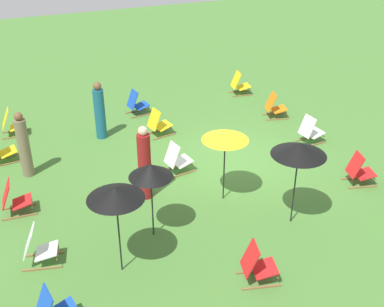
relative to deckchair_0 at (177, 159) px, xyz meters
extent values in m
plane|color=#477A33|center=(-0.08, -1.59, -0.37)|extent=(40.00, 40.00, 0.00)
cube|color=olive|center=(-0.21, -0.09, -0.35)|extent=(0.15, 0.76, 0.04)
cube|color=olive|center=(0.23, -0.02, -0.35)|extent=(0.15, 0.76, 0.04)
cube|color=white|center=(0.02, -0.15, -0.10)|extent=(0.54, 0.50, 0.13)
cube|color=white|center=(-0.02, 0.14, 0.18)|extent=(0.51, 0.32, 0.57)
cylinder|color=olive|center=(0.05, -0.35, -0.17)|extent=(0.44, 0.09, 0.03)
cube|color=olive|center=(-2.54, -3.95, -0.35)|extent=(0.24, 0.74, 0.04)
cube|color=olive|center=(-2.12, -4.07, -0.35)|extent=(0.24, 0.74, 0.04)
cube|color=red|center=(-2.36, -4.10, -0.10)|extent=(0.58, 0.55, 0.13)
cube|color=red|center=(-2.28, -3.81, 0.18)|extent=(0.53, 0.37, 0.57)
cylinder|color=olive|center=(-2.41, -4.30, -0.17)|extent=(0.43, 0.14, 0.03)
cube|color=olive|center=(3.75, 3.70, -0.35)|extent=(0.10, 0.76, 0.04)
cube|color=olive|center=(4.19, 3.66, -0.35)|extent=(0.10, 0.76, 0.04)
cube|color=yellow|center=(3.96, 3.58, -0.10)|extent=(0.51, 0.47, 0.13)
cube|color=yellow|center=(3.99, 3.88, 0.18)|extent=(0.50, 0.29, 0.57)
cylinder|color=olive|center=(3.95, 3.38, -0.17)|extent=(0.44, 0.06, 0.03)
cube|color=olive|center=(-0.16, -4.25, -0.35)|extent=(0.09, 0.76, 0.04)
cube|color=olive|center=(0.28, -4.22, -0.35)|extent=(0.09, 0.76, 0.04)
cube|color=white|center=(0.06, -4.33, -0.10)|extent=(0.51, 0.47, 0.13)
cube|color=white|center=(0.04, -4.03, 0.18)|extent=(0.50, 0.28, 0.57)
cylinder|color=olive|center=(0.08, -4.53, -0.17)|extent=(0.44, 0.06, 0.03)
cube|color=olive|center=(2.04, -0.39, -0.35)|extent=(0.17, 0.75, 0.04)
cube|color=olive|center=(2.47, -0.31, -0.35)|extent=(0.17, 0.75, 0.04)
cube|color=yellow|center=(2.28, -0.45, -0.10)|extent=(0.55, 0.51, 0.13)
cube|color=yellow|center=(2.22, -0.15, 0.18)|extent=(0.52, 0.33, 0.57)
cylinder|color=olive|center=(2.31, -0.64, -0.17)|extent=(0.44, 0.10, 0.03)
cube|color=olive|center=(1.78, -4.18, -0.35)|extent=(0.22, 0.75, 0.04)
cube|color=olive|center=(2.21, -4.28, -0.35)|extent=(0.22, 0.75, 0.04)
cube|color=orange|center=(1.97, -4.33, -0.10)|extent=(0.57, 0.54, 0.13)
cube|color=orange|center=(2.04, -4.04, 0.18)|extent=(0.53, 0.36, 0.57)
cylinder|color=olive|center=(1.92, -4.52, -0.17)|extent=(0.43, 0.14, 0.03)
cube|color=#1947B7|center=(-4.03, 3.92, 0.18)|extent=(0.51, 0.32, 0.57)
cube|color=olive|center=(-0.49, 4.02, -0.35)|extent=(0.09, 0.76, 0.04)
cube|color=olive|center=(-0.06, 3.99, -0.35)|extent=(0.09, 0.76, 0.04)
cube|color=red|center=(-0.28, 3.91, -0.10)|extent=(0.51, 0.46, 0.13)
cube|color=red|center=(-0.26, 4.21, 0.18)|extent=(0.50, 0.28, 0.57)
cylinder|color=olive|center=(-0.30, 3.71, -0.17)|extent=(0.44, 0.06, 0.03)
cube|color=olive|center=(-2.45, 3.80, -0.35)|extent=(0.22, 0.75, 0.04)
cube|color=olive|center=(-2.02, 3.70, -0.35)|extent=(0.22, 0.75, 0.04)
cube|color=white|center=(-2.26, 3.65, -0.10)|extent=(0.57, 0.54, 0.13)
cube|color=white|center=(-2.19, 3.94, 0.18)|extent=(0.53, 0.35, 0.57)
cylinder|color=olive|center=(-2.31, 3.46, -0.17)|extent=(0.43, 0.13, 0.03)
cube|color=olive|center=(-4.57, 0.13, -0.35)|extent=(0.23, 0.74, 0.04)
cube|color=olive|center=(-4.14, 0.02, -0.35)|extent=(0.23, 0.74, 0.04)
cube|color=red|center=(-4.38, -0.02, -0.10)|extent=(0.57, 0.54, 0.13)
cube|color=red|center=(-4.30, 0.27, 0.18)|extent=(0.53, 0.36, 0.57)
cylinder|color=olive|center=(-4.43, -0.22, -0.17)|extent=(0.43, 0.14, 0.03)
cube|color=olive|center=(3.78, -0.25, -0.35)|extent=(0.14, 0.76, 0.04)
cube|color=olive|center=(4.22, -0.20, -0.35)|extent=(0.14, 0.76, 0.04)
cube|color=#1947B7|center=(4.01, -0.32, -0.10)|extent=(0.53, 0.49, 0.13)
cube|color=#1947B7|center=(3.97, -0.03, 0.18)|extent=(0.51, 0.31, 0.57)
cylinder|color=olive|center=(4.04, -0.52, -0.17)|extent=(0.44, 0.09, 0.03)
cube|color=olive|center=(4.04, -4.12, -0.35)|extent=(0.16, 0.76, 0.04)
cube|color=olive|center=(4.47, -4.19, -0.35)|extent=(0.16, 0.76, 0.04)
cube|color=yellow|center=(4.24, -4.25, -0.10)|extent=(0.54, 0.51, 0.13)
cube|color=yellow|center=(4.29, -3.96, 0.18)|extent=(0.51, 0.32, 0.57)
cylinder|color=olive|center=(4.21, -4.45, -0.17)|extent=(0.44, 0.10, 0.03)
cube|color=olive|center=(2.14, 4.07, -0.35)|extent=(0.11, 0.76, 0.04)
cube|color=olive|center=(2.58, 4.11, -0.35)|extent=(0.11, 0.76, 0.04)
cube|color=yellow|center=(2.37, 3.99, -0.10)|extent=(0.52, 0.48, 0.13)
cylinder|color=olive|center=(2.39, 3.79, -0.17)|extent=(0.44, 0.07, 0.03)
cylinder|color=black|center=(-1.59, -0.55, 0.52)|extent=(0.03, 0.03, 1.77)
cone|color=yellow|center=(-1.59, -0.55, 1.31)|extent=(1.08, 1.08, 0.22)
cylinder|color=black|center=(-2.25, 1.44, 0.48)|extent=(0.03, 0.03, 1.70)
cone|color=black|center=(-2.25, 1.44, 1.22)|extent=(0.91, 0.91, 0.29)
cylinder|color=black|center=(-3.01, -1.53, 0.60)|extent=(0.03, 0.03, 1.93)
cone|color=black|center=(-3.01, -1.53, 1.45)|extent=(1.16, 1.16, 0.27)
cylinder|color=black|center=(-3.05, 2.37, 0.57)|extent=(0.03, 0.03, 1.87)
cone|color=black|center=(-3.05, 2.37, 1.40)|extent=(1.06, 1.06, 0.24)
cylinder|color=#195972|center=(2.78, 1.32, 0.38)|extent=(0.44, 0.44, 1.50)
sphere|color=brown|center=(2.78, 1.32, 1.24)|extent=(0.24, 0.24, 0.24)
cylinder|color=maroon|center=(-0.79, 1.12, 0.46)|extent=(0.38, 0.38, 1.65)
sphere|color=beige|center=(-0.79, 1.12, 1.38)|extent=(0.22, 0.22, 0.22)
cylinder|color=#72664C|center=(1.38, 3.60, 0.41)|extent=(0.39, 0.39, 1.55)
sphere|color=brown|center=(1.38, 3.60, 1.28)|extent=(0.21, 0.21, 0.21)
camera|label=1|loc=(-10.28, 3.98, 6.13)|focal=45.65mm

